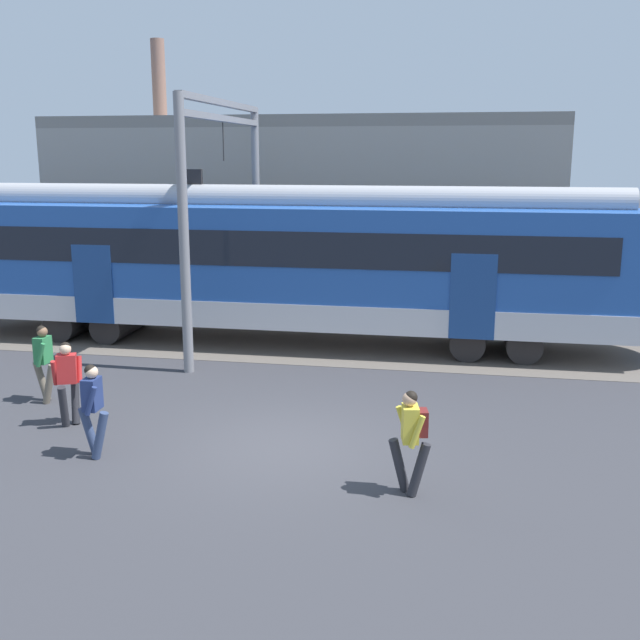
% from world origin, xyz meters
% --- Properties ---
extents(ground_plane, '(160.00, 160.00, 0.00)m').
position_xyz_m(ground_plane, '(0.00, 0.00, 0.00)').
color(ground_plane, '#38383D').
extents(commuter_train, '(38.05, 3.07, 4.73)m').
position_xyz_m(commuter_train, '(-10.11, 7.36, 2.25)').
color(commuter_train, silver).
rests_on(commuter_train, ground).
extents(pedestrian_green, '(0.63, 0.54, 1.67)m').
position_xyz_m(pedestrian_green, '(-5.49, 1.48, 0.96)').
color(pedestrian_green, '#6B6051').
rests_on(pedestrian_green, ground).
extents(pedestrian_red, '(0.53, 0.71, 1.67)m').
position_xyz_m(pedestrian_red, '(-4.29, 0.28, 0.96)').
color(pedestrian_red, '#28282D').
rests_on(pedestrian_red, ground).
extents(pedestrian_navy, '(0.64, 0.53, 1.67)m').
position_xyz_m(pedestrian_navy, '(-3.09, -1.06, 0.96)').
color(pedestrian_navy, navy).
rests_on(pedestrian_navy, ground).
extents(pedestrian_yellow, '(0.68, 0.54, 1.67)m').
position_xyz_m(pedestrian_yellow, '(2.36, -1.52, 0.99)').
color(pedestrian_yellow, '#28282D').
rests_on(pedestrian_yellow, ground).
extents(catenary_gantry, '(0.24, 6.64, 6.53)m').
position_xyz_m(catenary_gantry, '(-3.32, 7.37, 4.31)').
color(catenary_gantry, gray).
rests_on(catenary_gantry, ground).
extents(background_building, '(17.90, 5.00, 9.20)m').
position_xyz_m(background_building, '(-2.66, 14.68, 3.21)').
color(background_building, gray).
rests_on(background_building, ground).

